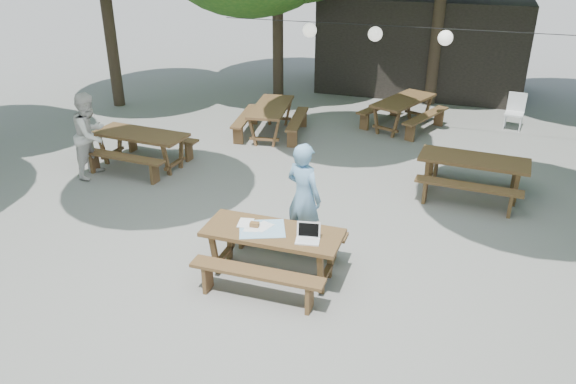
% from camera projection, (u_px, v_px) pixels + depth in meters
% --- Properties ---
extents(ground, '(80.00, 80.00, 0.00)m').
position_uv_depth(ground, '(309.00, 250.00, 8.97)').
color(ground, slate).
rests_on(ground, ground).
extents(pavilion, '(6.00, 3.00, 2.80)m').
position_uv_depth(pavilion, '(422.00, 44.00, 17.22)').
color(pavilion, black).
rests_on(pavilion, ground).
extents(main_picnic_table, '(2.00, 1.58, 0.75)m').
position_uv_depth(main_picnic_table, '(273.00, 252.00, 8.18)').
color(main_picnic_table, '#4E3A1B').
rests_on(main_picnic_table, ground).
extents(picnic_table_nw, '(2.05, 1.71, 0.75)m').
position_uv_depth(picnic_table_nw, '(142.00, 149.00, 11.96)').
color(picnic_table_nw, '#4E3A1B').
rests_on(picnic_table_nw, ground).
extents(picnic_table_ne, '(2.05, 1.71, 0.75)m').
position_uv_depth(picnic_table_ne, '(472.00, 176.00, 10.68)').
color(picnic_table_ne, '#4E3A1B').
rests_on(picnic_table_ne, ground).
extents(picnic_table_far_w, '(1.84, 2.11, 0.75)m').
position_uv_depth(picnic_table_far_w, '(271.00, 120.00, 13.75)').
color(picnic_table_far_w, '#4E3A1B').
rests_on(picnic_table_far_w, ground).
extents(picnic_table_far_e, '(2.17, 2.35, 0.75)m').
position_uv_depth(picnic_table_far_e, '(403.00, 113.00, 14.26)').
color(picnic_table_far_e, '#4E3A1B').
rests_on(picnic_table_far_e, ground).
extents(woman, '(0.76, 0.65, 1.76)m').
position_uv_depth(woman, '(304.00, 197.00, 8.74)').
color(woman, '#74A8D5').
rests_on(woman, ground).
extents(second_person, '(0.72, 0.89, 1.75)m').
position_uv_depth(second_person, '(91.00, 135.00, 11.34)').
color(second_person, white).
rests_on(second_person, ground).
extents(plastic_chair, '(0.50, 0.50, 0.90)m').
position_uv_depth(plastic_chair, '(513.00, 119.00, 14.24)').
color(plastic_chair, silver).
rests_on(plastic_chair, ground).
extents(laptop, '(0.37, 0.31, 0.24)m').
position_uv_depth(laptop, '(308.00, 236.00, 7.77)').
color(laptop, white).
rests_on(laptop, main_picnic_table).
extents(tabletop_clutter, '(0.83, 0.76, 0.08)m').
position_uv_depth(tabletop_clutter, '(260.00, 228.00, 8.08)').
color(tabletop_clutter, '#3D9DD0').
rests_on(tabletop_clutter, main_picnic_table).
extents(paper_lanterns, '(9.00, 0.34, 0.38)m').
position_uv_depth(paper_lanterns, '(376.00, 34.00, 13.13)').
color(paper_lanterns, black).
rests_on(paper_lanterns, ground).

